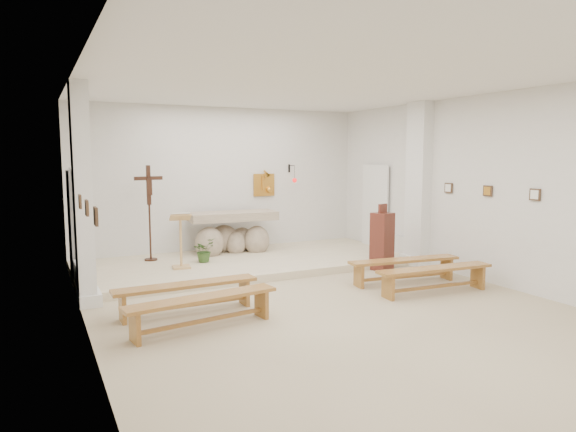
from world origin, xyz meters
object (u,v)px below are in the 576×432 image
crucifix_stand (149,206)px  bench_right_second (435,274)px  bench_left_second (203,305)px  lectern (181,240)px  bench_left_front (187,291)px  altar (232,235)px  donation_pedestal (382,241)px  bench_right_front (404,265)px

crucifix_stand → bench_right_second: crucifix_stand is taller
bench_left_second → lectern: bearing=72.2°
crucifix_stand → bench_left_front: size_ratio=0.92×
bench_left_front → bench_right_second: bearing=-12.5°
bench_left_front → bench_left_second: (0.00, -0.82, 0.00)m
altar → bench_left_front: size_ratio=0.93×
donation_pedestal → bench_right_second: donation_pedestal is taller
lectern → donation_pedestal: size_ratio=0.81×
crucifix_stand → bench_right_front: bearing=-52.2°
donation_pedestal → bench_right_second: bearing=-115.2°
bench_left_second → bench_right_second: size_ratio=1.00×
bench_left_second → bench_right_second: same height
lectern → donation_pedestal: donation_pedestal is taller
altar → crucifix_stand: (-1.87, -0.11, 0.77)m
crucifix_stand → donation_pedestal: crucifix_stand is taller
crucifix_stand → bench_right_second: 5.92m
altar → bench_right_second: altar is taller
donation_pedestal → bench_left_front: (-4.44, -1.09, -0.26)m
bench_left_front → lectern: bearing=75.6°
altar → donation_pedestal: size_ratio=1.48×
bench_left_second → bench_left_front: bearing=82.0°
donation_pedestal → bench_right_second: 1.95m
crucifix_stand → bench_left_front: (-0.18, -3.49, -0.97)m
donation_pedestal → altar: bearing=117.3°
lectern → bench_left_second: bearing=-92.3°
bench_left_second → donation_pedestal: bearing=15.3°
donation_pedestal → bench_left_front: donation_pedestal is taller
altar → lectern: 1.88m
bench_left_front → bench_right_front: same height
altar → bench_left_front: bearing=-115.8°
altar → bench_left_second: bearing=-111.0°
altar → bench_left_front: (-2.05, -3.60, -0.20)m
bench_left_front → bench_right_second: (4.13, -0.82, 0.00)m
crucifix_stand → bench_left_second: 4.42m
bench_left_front → altar: bearing=58.9°
lectern → crucifix_stand: size_ratio=0.56×
altar → lectern: (-1.49, -1.14, 0.16)m
donation_pedestal → bench_left_front: bearing=177.6°
bench_right_front → bench_right_second: same height
donation_pedestal → crucifix_stand: bearing=134.4°
lectern → bench_right_front: lectern is taller
lectern → donation_pedestal: (3.87, -1.36, -0.10)m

